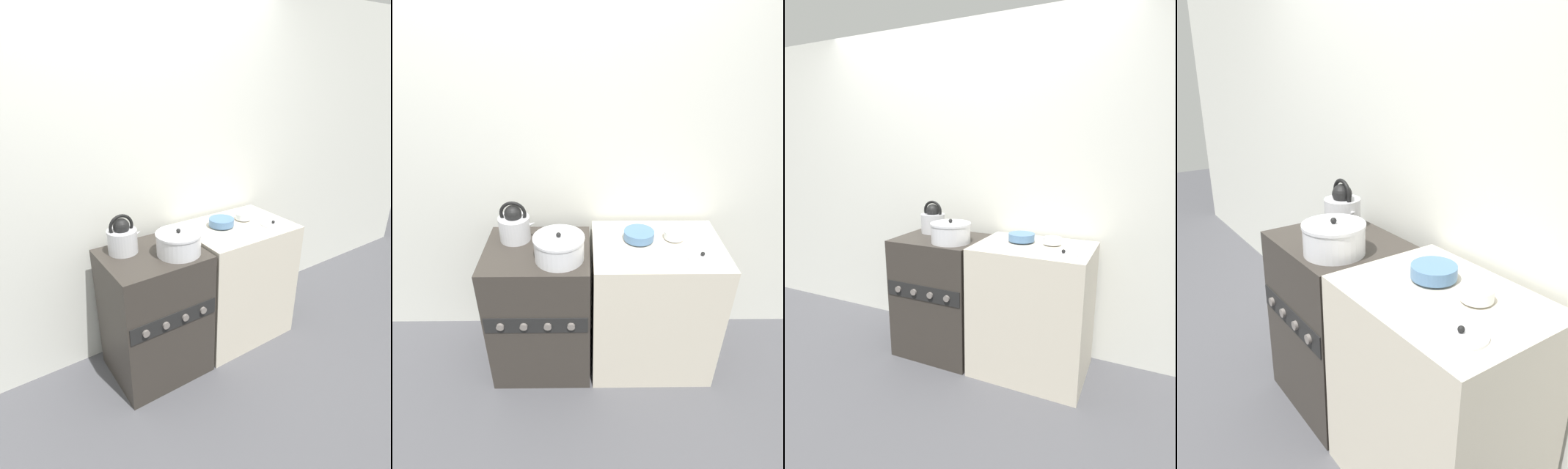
{
  "view_description": "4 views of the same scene",
  "coord_description": "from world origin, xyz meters",
  "views": [
    {
      "loc": [
        -0.91,
        -1.58,
        1.96
      ],
      "look_at": [
        0.34,
        0.29,
        0.95
      ],
      "focal_mm": 28.0,
      "sensor_mm": 36.0,
      "label": 1
    },
    {
      "loc": [
        0.28,
        -1.53,
        2.09
      ],
      "look_at": [
        0.3,
        0.25,
        1.02
      ],
      "focal_mm": 28.0,
      "sensor_mm": 36.0,
      "label": 2
    },
    {
      "loc": [
        1.4,
        -2.01,
        1.56
      ],
      "look_at": [
        0.33,
        0.25,
        0.97
      ],
      "focal_mm": 28.0,
      "sensor_mm": 36.0,
      "label": 3
    },
    {
      "loc": [
        1.78,
        -0.75,
        1.73
      ],
      "look_at": [
        0.29,
        0.27,
        1.03
      ],
      "focal_mm": 35.0,
      "sensor_mm": 36.0,
      "label": 4
    }
  ],
  "objects": [
    {
      "name": "ground_plane",
      "position": [
        0.0,
        0.0,
        0.0
      ],
      "size": [
        12.0,
        12.0,
        0.0
      ],
      "primitive_type": "plane",
      "color": "#4C4C51"
    },
    {
      "name": "wall_back",
      "position": [
        0.0,
        0.65,
        1.25
      ],
      "size": [
        7.0,
        0.06,
        2.5
      ],
      "color": "silver",
      "rests_on": "ground_plane"
    },
    {
      "name": "stove",
      "position": [
        0.0,
        0.26,
        0.46
      ],
      "size": [
        0.62,
        0.55,
        0.91
      ],
      "color": "#332D28",
      "rests_on": "ground_plane"
    },
    {
      "name": "counter",
      "position": [
        0.72,
        0.29,
        0.46
      ],
      "size": [
        0.77,
        0.58,
        0.93
      ],
      "color": "beige",
      "rests_on": "ground_plane"
    },
    {
      "name": "kettle",
      "position": [
        -0.14,
        0.38,
        1.01
      ],
      "size": [
        0.23,
        0.19,
        0.25
      ],
      "color": "silver",
      "rests_on": "stove"
    },
    {
      "name": "cooking_pot",
      "position": [
        0.14,
        0.17,
        0.99
      ],
      "size": [
        0.29,
        0.29,
        0.17
      ],
      "color": "silver",
      "rests_on": "stove"
    },
    {
      "name": "enamel_bowl",
      "position": [
        0.61,
        0.34,
        0.96
      ],
      "size": [
        0.18,
        0.18,
        0.06
      ],
      "color": "#4C729E",
      "rests_on": "counter"
    },
    {
      "name": "small_ceramic_bowl",
      "position": [
        0.82,
        0.35,
        0.96
      ],
      "size": [
        0.12,
        0.12,
        0.05
      ],
      "color": "white",
      "rests_on": "counter"
    },
    {
      "name": "loose_pot_lid",
      "position": [
        0.94,
        0.16,
        0.93
      ],
      "size": [
        0.18,
        0.18,
        0.03
      ],
      "color": "silver",
      "rests_on": "counter"
    }
  ]
}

